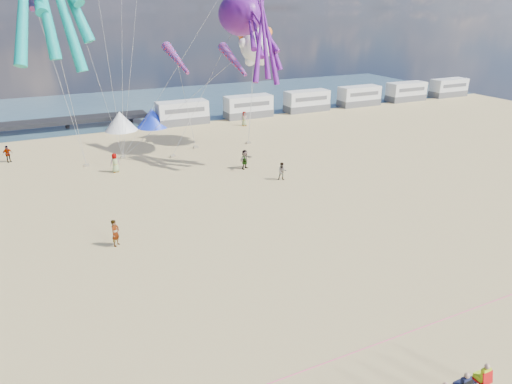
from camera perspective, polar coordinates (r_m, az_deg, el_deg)
name	(u,v)px	position (r m, az deg, el deg)	size (l,w,h in m)	color
ground	(294,295)	(25.07, 4.82, -12.65)	(120.00, 120.00, 0.00)	#D3B97A
water	(117,107)	(74.82, -16.98, 10.12)	(120.00, 120.00, 0.00)	#355565
motorhome_0	(182,113)	(61.38, -9.19, 9.76)	(6.60, 2.50, 3.00)	silver
motorhome_1	(248,107)	(64.61, -0.97, 10.64)	(6.60, 2.50, 3.00)	silver
motorhome_2	(307,101)	(69.00, 6.37, 11.24)	(6.60, 2.50, 3.00)	silver
motorhome_3	(359,96)	(74.36, 12.76, 11.62)	(6.60, 2.50, 3.00)	silver
motorhome_4	(406,92)	(80.48, 18.26, 11.83)	(6.60, 2.50, 3.00)	silver
motorhome_5	(449,88)	(87.21, 22.94, 11.93)	(6.60, 2.50, 3.00)	silver
tent_white	(120,121)	(59.77, -16.60, 8.51)	(4.00, 4.00, 2.40)	white
tent_blue	(152,118)	(60.48, -12.84, 9.02)	(4.00, 4.00, 2.40)	#1933CC
rope_line	(351,354)	(21.82, 11.74, -19.17)	(0.03, 0.03, 34.00)	#F2338C
standing_person	(115,233)	(30.57, -17.17, -4.91)	(0.66, 0.43, 1.80)	tan
beachgoer_0	(244,119)	(59.78, -1.48, 9.15)	(0.68, 0.45, 1.87)	#7F6659
beachgoer_1	(282,171)	(40.44, 3.29, 2.59)	(0.79, 0.51, 1.62)	#7F6659
beachgoer_3	(8,154)	(51.44, -28.63, 4.20)	(1.10, 0.63, 1.70)	#7F6659
beachgoer_4	(245,159)	(43.28, -1.40, 4.10)	(1.08, 0.45, 1.85)	#7F6659
beachgoer_6	(115,163)	(44.30, -17.21, 3.50)	(0.66, 0.44, 1.82)	#7F6659
sandbag_a	(87,165)	(47.07, -20.42, 3.13)	(0.50, 0.35, 0.22)	gray
sandbag_b	(173,156)	(47.73, -10.35, 4.44)	(0.50, 0.35, 0.22)	gray
sandbag_c	(248,143)	(51.75, -0.96, 6.17)	(0.50, 0.35, 0.22)	gray
sandbag_d	(196,147)	(50.44, -7.55, 5.56)	(0.50, 0.35, 0.22)	gray
sandbag_e	(123,157)	(48.53, -16.28, 4.19)	(0.50, 0.35, 0.22)	gray
kite_octopus_purple	(240,15)	(46.36, -1.96, 21.29)	(3.83, 8.93, 10.21)	#631582
kite_panda	(256,47)	(49.11, -0.01, 17.72)	(3.96, 3.73, 5.60)	white
kite_teddy_orange	(255,36)	(50.42, -0.15, 18.91)	(4.16, 3.91, 5.87)	orange
windsock_mid	(177,59)	(47.23, -9.89, 16.05)	(1.00, 5.13, 5.13)	red
windsock_right	(234,60)	(42.05, -2.82, 16.11)	(0.90, 4.50, 4.50)	red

